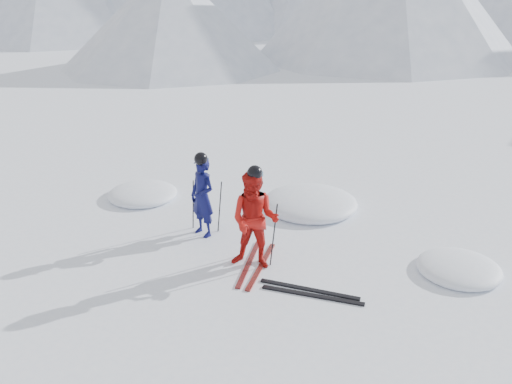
% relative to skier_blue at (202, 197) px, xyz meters
% --- Properties ---
extents(ground, '(160.00, 160.00, 0.00)m').
position_rel_skier_blue_xyz_m(ground, '(3.00, -0.50, -0.81)').
color(ground, white).
rests_on(ground, ground).
extents(skier_blue, '(0.70, 0.59, 1.62)m').
position_rel_skier_blue_xyz_m(skier_blue, '(0.00, 0.00, 0.00)').
color(skier_blue, '#0B0D43').
rests_on(skier_blue, ground).
extents(skier_red, '(0.97, 0.80, 1.80)m').
position_rel_skier_blue_xyz_m(skier_red, '(1.43, -0.77, 0.09)').
color(skier_red, '#B1120E').
rests_on(skier_red, ground).
extents(pole_blue_left, '(0.11, 0.08, 1.08)m').
position_rel_skier_blue_xyz_m(pole_blue_left, '(-0.30, 0.15, -0.27)').
color(pole_blue_left, black).
rests_on(pole_blue_left, ground).
extents(pole_blue_right, '(0.11, 0.07, 1.08)m').
position_rel_skier_blue_xyz_m(pole_blue_right, '(0.25, 0.25, -0.27)').
color(pole_blue_right, black).
rests_on(pole_blue_right, ground).
extents(pole_red_left, '(0.12, 0.10, 1.20)m').
position_rel_skier_blue_xyz_m(pole_red_left, '(1.13, -0.52, -0.21)').
color(pole_red_left, black).
rests_on(pole_red_left, ground).
extents(pole_red_right, '(0.12, 0.08, 1.20)m').
position_rel_skier_blue_xyz_m(pole_red_right, '(1.73, -0.62, -0.21)').
color(pole_red_right, black).
rests_on(pole_red_right, ground).
extents(ski_worn_left, '(0.40, 1.69, 0.03)m').
position_rel_skier_blue_xyz_m(ski_worn_left, '(1.31, -0.77, -0.80)').
color(ski_worn_left, black).
rests_on(ski_worn_left, ground).
extents(ski_worn_right, '(0.28, 1.70, 0.03)m').
position_rel_skier_blue_xyz_m(ski_worn_right, '(1.55, -0.77, -0.80)').
color(ski_worn_right, black).
rests_on(ski_worn_right, ground).
extents(ski_loose_a, '(1.70, 0.16, 0.03)m').
position_rel_skier_blue_xyz_m(ski_loose_a, '(2.59, -1.18, -0.80)').
color(ski_loose_a, black).
rests_on(ski_loose_a, ground).
extents(ski_loose_b, '(1.70, 0.22, 0.03)m').
position_rel_skier_blue_xyz_m(ski_loose_b, '(2.69, -1.33, -0.80)').
color(ski_loose_b, black).
rests_on(ski_loose_b, ground).
extents(snow_lumps, '(8.62, 3.51, 0.47)m').
position_rel_skier_blue_xyz_m(snow_lumps, '(1.24, 1.56, -0.81)').
color(snow_lumps, white).
rests_on(snow_lumps, ground).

